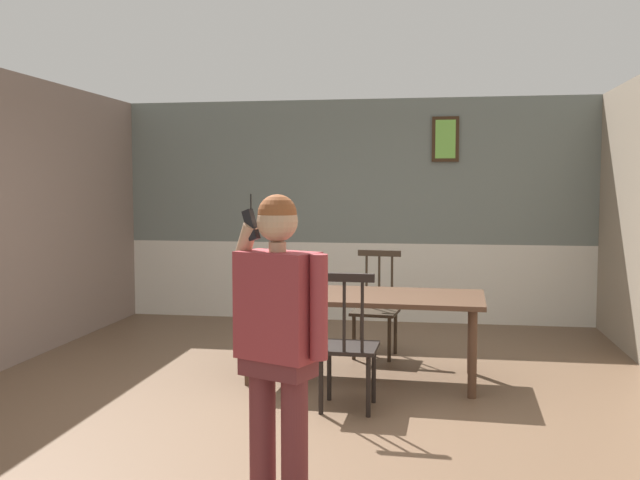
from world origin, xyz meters
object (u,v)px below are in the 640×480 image
Objects in this scene: dining_table at (364,303)px; chair_by_doorway at (376,308)px; chair_near_window at (347,345)px; person_figure at (279,330)px.

chair_by_doorway reaches higher than dining_table.
chair_near_window is (-0.04, -0.87, -0.17)m from dining_table.
dining_table is at bearing 89.29° from chair_near_window.
dining_table is at bearing -71.23° from person_figure.
dining_table is 0.88m from chair_near_window.
chair_by_doorway is 0.63× the size of person_figure.
person_figure is (-0.20, -2.50, 0.26)m from dining_table.
dining_table is 1.98× the size of chair_near_window.
chair_by_doorway is at bearing -70.75° from person_figure.
dining_table is 1.27× the size of person_figure.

